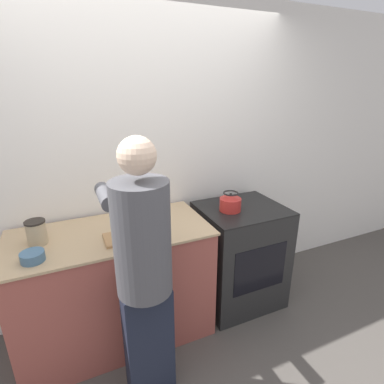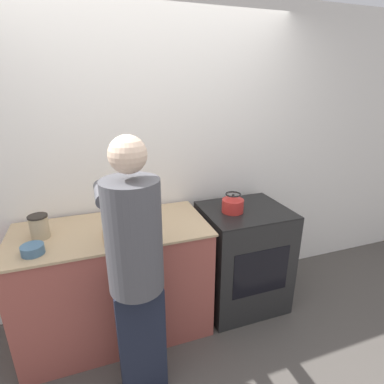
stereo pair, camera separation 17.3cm
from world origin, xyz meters
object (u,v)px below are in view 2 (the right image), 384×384
at_px(person, 136,267).
at_px(kettle, 233,204).
at_px(oven, 242,257).
at_px(knife, 129,233).
at_px(canister_jar, 39,227).
at_px(cutting_board, 127,234).
at_px(bowl_prep, 33,250).

distance_m(person, kettle, 1.03).
distance_m(oven, kettle, 0.55).
relative_size(knife, kettle, 1.04).
distance_m(kettle, canister_jar, 1.44).
xyz_separation_m(person, canister_jar, (-0.56, 0.57, 0.08)).
relative_size(cutting_board, canister_jar, 1.98).
xyz_separation_m(cutting_board, bowl_prep, (-0.59, -0.06, 0.02)).
bearing_deg(person, canister_jar, 134.26).
distance_m(oven, bowl_prep, 1.68).
relative_size(person, cutting_board, 5.16).
relative_size(cutting_board, bowl_prep, 2.37).
distance_m(kettle, bowl_prep, 1.47).
bearing_deg(person, cutting_board, 88.87).
bearing_deg(kettle, person, -149.73).
relative_size(oven, cutting_board, 2.84).
bearing_deg(cutting_board, knife, -48.86).
bearing_deg(kettle, knife, -172.35).
distance_m(oven, canister_jar, 1.66).
distance_m(cutting_board, kettle, 0.88).
bearing_deg(knife, kettle, 10.79).
height_order(oven, person, person).
bearing_deg(bowl_prep, canister_jar, 84.29).
height_order(kettle, canister_jar, kettle).
bearing_deg(canister_jar, knife, -16.81).
bearing_deg(knife, person, -89.70).
xyz_separation_m(kettle, bowl_prep, (-1.47, -0.16, -0.05)).
relative_size(kettle, bowl_prep, 1.29).
bearing_deg(kettle, oven, 5.00).
xyz_separation_m(knife, canister_jar, (-0.58, 0.18, 0.06)).
distance_m(person, cutting_board, 0.41).
height_order(oven, kettle, kettle).
bearing_deg(kettle, bowl_prep, -173.76).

